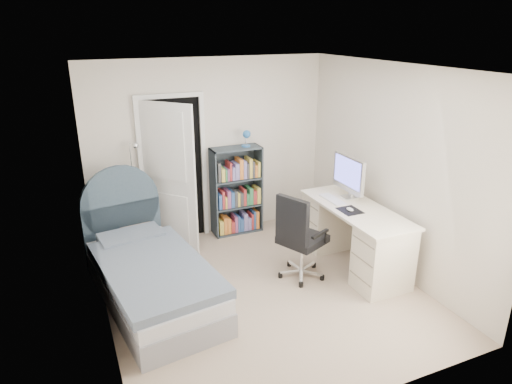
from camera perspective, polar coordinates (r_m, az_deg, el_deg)
name	(u,v)px	position (r m, az deg, el deg)	size (l,w,h in m)	color
room_shell	(264,189)	(4.84, 0.96, 0.32)	(3.50, 3.70, 2.60)	tan
door	(170,174)	(6.14, -10.65, 2.23)	(0.92, 0.64, 2.06)	black
bed	(150,274)	(5.27, -13.13, -9.97)	(1.26, 2.23, 1.30)	gray
nightstand	(132,228)	(6.21, -15.20, -4.32)	(0.40, 0.40, 0.60)	tan
floor_lamp	(137,206)	(6.30, -14.62, -1.75)	(0.21, 0.21, 1.49)	silver
bookcase	(237,194)	(6.61, -2.38, -0.20)	(0.72, 0.31, 1.52)	#36424A
desk	(354,234)	(5.84, 12.12, -5.14)	(0.66, 1.64, 1.34)	#F5E8CD
office_chair	(298,234)	(5.38, 5.32, -5.24)	(0.63, 0.63, 1.08)	silver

